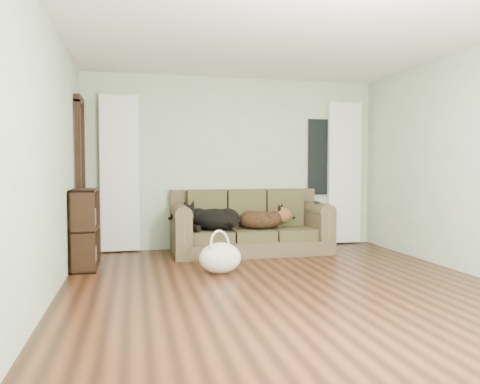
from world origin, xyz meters
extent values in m
plane|color=black|center=(0.00, 0.00, 0.00)|extent=(5.00, 5.00, 0.00)
plane|color=white|center=(0.00, 0.00, 2.60)|extent=(5.00, 5.00, 0.00)
cube|color=beige|center=(0.00, 2.50, 1.30)|extent=(4.50, 0.04, 2.60)
cube|color=beige|center=(-2.25, 0.00, 1.30)|extent=(0.04, 5.00, 2.60)
cube|color=beige|center=(2.25, 0.00, 1.30)|extent=(0.04, 5.00, 2.60)
cube|color=white|center=(-1.70, 2.42, 1.15)|extent=(0.55, 0.08, 2.25)
cube|color=white|center=(1.80, 2.42, 1.15)|extent=(0.55, 0.08, 2.25)
cube|color=black|center=(1.45, 2.47, 1.40)|extent=(0.50, 0.03, 1.20)
cube|color=black|center=(-2.20, 2.05, 1.05)|extent=(0.07, 0.60, 2.10)
cube|color=brown|center=(0.14, 1.97, 0.45)|extent=(2.24, 0.97, 0.92)
ellipsoid|color=black|center=(-0.43, 1.95, 0.48)|extent=(0.90, 0.85, 0.31)
ellipsoid|color=black|center=(0.31, 1.92, 0.49)|extent=(0.74, 0.60, 0.29)
cube|color=black|center=(1.08, 1.80, 0.73)|extent=(0.07, 0.19, 0.02)
ellipsoid|color=white|center=(-0.54, 0.75, 0.16)|extent=(0.60, 0.53, 0.36)
cube|color=black|center=(-2.09, 1.41, 0.50)|extent=(0.36, 0.80, 0.97)
camera|label=1|loc=(-1.50, -4.54, 1.22)|focal=35.00mm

